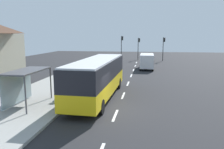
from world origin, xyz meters
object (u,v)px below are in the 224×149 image
Objects in this scene: bus at (98,76)px; recycling_bin_green at (62,94)px; traffic_light_far_side at (122,44)px; white_van at (147,60)px; recycling_bin_red at (68,90)px; sedan_near at (147,58)px; traffic_light_near_side at (164,45)px; bus_shelter at (24,78)px; recycling_bin_orange at (65,92)px; traffic_light_median at (139,45)px.

bus is 11.66× the size of recycling_bin_green.
recycling_bin_green is 0.19× the size of traffic_light_far_side.
white_van is 5.48× the size of recycling_bin_red.
white_van is 10.85m from sedan_near.
recycling_bin_red is (-6.50, -28.54, -0.14)m from sedan_near.
traffic_light_near_side reaches higher than recycling_bin_green.
traffic_light_near_side reaches higher than bus_shelter.
bus is at bearing 32.52° from bus_shelter.
recycling_bin_red is at bearing 90.00° from recycling_bin_green.
recycling_bin_green is 3.01m from bus_shelter.
bus reaches higher than recycling_bin_green.
recycling_bin_orange is 1.00× the size of recycling_bin_red.
bus is 2.36× the size of traffic_light_median.
traffic_light_near_side reaches higher than traffic_light_median.
traffic_light_median is (-5.10, 1.60, -0.07)m from traffic_light_near_side.
traffic_light_far_side is at bearing -167.14° from traffic_light_median.
traffic_light_median is (3.50, 0.80, -0.24)m from traffic_light_far_side.
sedan_near is at bearing 89.48° from white_van.
white_van reaches higher than sedan_near.
recycling_bin_red is 3.88m from bus_shelter.
recycling_bin_green is 1.40m from recycling_bin_red.
bus is at bearing -87.39° from traffic_light_far_side.
recycling_bin_red is (-2.49, -0.15, -1.19)m from bus.
traffic_light_far_side reaches higher than bus_shelter.
traffic_light_median is (-1.90, 2.89, 2.34)m from sedan_near.
traffic_light_near_side reaches higher than bus.
white_van is 1.08× the size of traffic_light_near_side.
bus is 28.69m from sedan_near.
bus reaches higher than recycling_bin_red.
bus_shelter reaches higher than recycling_bin_green.
recycling_bin_orange is 0.19× the size of traffic_light_far_side.
recycling_bin_green is 0.70m from recycling_bin_orange.
traffic_light_near_side is 1.20× the size of bus_shelter.
traffic_light_median is at bearing 123.24° from sedan_near.
traffic_light_median is at bearing 97.46° from white_van.
white_van is (3.91, 17.55, -0.50)m from bus.
sedan_near is 29.27m from recycling_bin_red.
bus is 17.99m from white_van.
recycling_bin_orange is 0.20× the size of traffic_light_near_side.
traffic_light_far_side is at bearing 88.04° from recycling_bin_green.
traffic_light_median is (2.11, 31.28, 1.29)m from bus.
bus is at bearing 31.93° from recycling_bin_green.
recycling_bin_orange is 0.24× the size of bus_shelter.
recycling_bin_green and recycling_bin_orange have the same top height.
sedan_near is 30.63m from recycling_bin_green.
recycling_bin_red is at bearing 90.00° from recycling_bin_orange.
traffic_light_median is at bearing 162.58° from traffic_light_near_side.
recycling_bin_green is 0.20× the size of traffic_light_median.
bus_shelter is (-8.61, -20.55, 0.75)m from white_van.
traffic_light_median is at bearing 81.85° from recycling_bin_orange.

